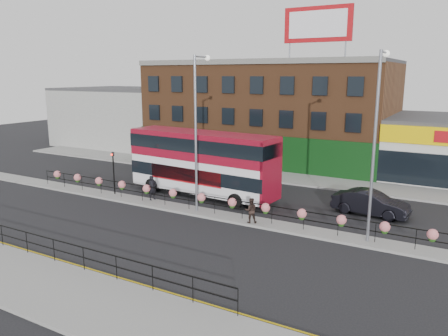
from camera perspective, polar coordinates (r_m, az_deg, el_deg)
The scene contains 18 objects.
ground at distance 28.94m, azimuth -2.94°, elevation -5.94°, with size 120.00×120.00×0.00m, color black.
south_pavement at distance 20.58m, azimuth -21.74°, elevation -14.39°, with size 60.00×4.00×0.15m, color gray.
north_pavement at distance 39.20m, azimuth 6.49°, elevation -1.06°, with size 60.00×4.00×0.15m, color gray.
median at distance 28.92m, azimuth -2.94°, elevation -5.79°, with size 60.00×1.60×0.15m, color gray.
yellow_line_inner at distance 21.95m, azimuth -16.97°, elevation -12.53°, with size 60.00×0.10×0.01m, color gold.
yellow_line_outer at distance 21.84m, azimuth -17.31°, elevation -12.68°, with size 60.00×0.10×0.01m, color gold.
brick_building at distance 47.23m, azimuth 5.96°, elevation 7.40°, with size 25.00×12.21×10.30m.
warehouse_west at distance 58.48m, azimuth -12.67°, elevation 6.62°, with size 15.50×12.00×7.30m.
billboard at distance 40.34m, azimuth 12.14°, elevation 17.87°, with size 6.00×0.29×4.40m.
median_railing at distance 28.63m, azimuth -2.96°, elevation -3.94°, with size 30.04×0.56×1.23m.
south_railing at distance 22.76m, azimuth -21.38°, elevation -9.34°, with size 20.04×0.05×1.12m.
double_decker_bus at distance 32.36m, azimuth -2.88°, elevation 1.42°, with size 12.11×3.79×4.82m.
car at distance 29.96m, azimuth 18.59°, elevation -4.35°, with size 4.97×2.13×1.59m, color black.
pedestrian_a at distance 31.62m, azimuth -9.34°, elevation -2.57°, with size 0.59×0.74×1.77m, color black.
pedestrian_b at distance 26.52m, azimuth 3.52°, elevation -5.55°, with size 0.94×0.88×1.55m, color black.
lamp_column_west at distance 28.06m, azimuth -3.45°, elevation 6.24°, with size 0.36×1.76×10.03m.
lamp_column_east at distance 23.98m, azimuth 19.26°, elevation 4.61°, with size 0.36×1.77×10.06m.
traffic_light_median at distance 33.45m, azimuth -14.27°, elevation 0.55°, with size 0.15×0.28×3.65m.
Camera 1 is at (14.81, -23.19, 8.96)m, focal length 35.00 mm.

